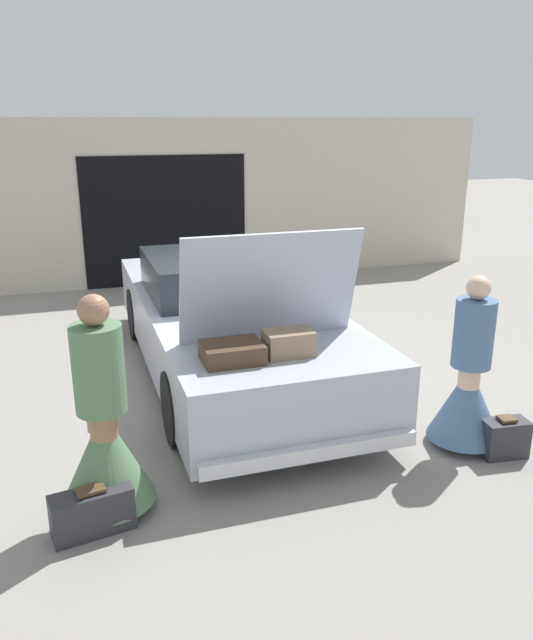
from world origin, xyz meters
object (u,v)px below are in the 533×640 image
suitcase_beside_right_person (504,438)px  person_left (105,438)px  car (229,321)px  suitcase_beside_left_person (92,512)px  person_right (468,388)px

suitcase_beside_right_person → person_left: bearing=175.5°
person_left → car: bearing=146.1°
person_left → suitcase_beside_right_person: person_left is taller
suitcase_beside_left_person → suitcase_beside_right_person: bearing=0.0°
person_left → suitcase_beside_left_person: (-0.13, -0.26, -0.42)m
car → person_right: size_ratio=3.21×
person_left → suitcase_beside_left_person: bearing=-27.9°
suitcase_beside_left_person → person_left: bearing=62.6°
person_left → suitcase_beside_right_person: bearing=85.1°
suitcase_beside_left_person → suitcase_beside_right_person: suitcase_beside_right_person is taller
person_left → suitcase_beside_right_person: size_ratio=4.09×
suitcase_beside_right_person → person_right: bearing=126.2°
person_right → suitcase_beside_right_person: 0.51m
car → suitcase_beside_left_person: 3.09m
car → person_left: 2.78m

